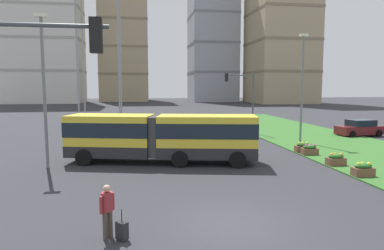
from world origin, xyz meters
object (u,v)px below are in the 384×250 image
object	(u,v)px
streetlight_median	(302,84)
apartment_tower_westcentre	(124,37)
articulated_bus	(162,137)
flower_planter_1	(363,169)
pedestrian_crossing	(107,208)
flower_planter_4	(303,147)
rolling_suitcase	(122,230)
traffic_light_far_right	(244,93)
car_maroon_sedan	(360,128)
flower_planter_3	(310,150)
apartment_tower_eastcentre	(281,29)
streetlight_left	(44,85)
flower_planter_2	(336,159)
apartment_tower_west	(41,10)
apartment_tower_centre	(212,31)

from	to	relation	value
streetlight_median	apartment_tower_westcentre	bearing A→B (deg)	101.30
articulated_bus	flower_planter_1	xyz separation A→B (m)	(10.29, -5.20, -1.23)
pedestrian_crossing	flower_planter_4	world-z (taller)	pedestrian_crossing
rolling_suitcase	apartment_tower_westcentre	size ratio (longest dim) A/B	0.02
flower_planter_1	traffic_light_far_right	bearing A→B (deg)	94.60
car_maroon_sedan	flower_planter_3	distance (m)	12.59
articulated_bus	apartment_tower_westcentre	xyz separation A→B (m)	(-5.90, 96.54, 19.05)
car_maroon_sedan	traffic_light_far_right	size ratio (longest dim) A/B	0.76
flower_planter_3	apartment_tower_westcentre	bearing A→B (deg)	99.58
flower_planter_4	apartment_tower_eastcentre	bearing A→B (deg)	68.60
pedestrian_crossing	streetlight_left	world-z (taller)	streetlight_left
streetlight_median	articulated_bus	bearing A→B (deg)	-153.80
articulated_bus	flower_planter_2	world-z (taller)	articulated_bus
car_maroon_sedan	apartment_tower_west	xyz separation A→B (m)	(-48.02, 76.06, 25.51)
rolling_suitcase	streetlight_median	size ratio (longest dim) A/B	0.11
car_maroon_sedan	streetlight_median	size ratio (longest dim) A/B	0.50
car_maroon_sedan	apartment_tower_west	bearing A→B (deg)	122.26
apartment_tower_eastcentre	flower_planter_3	bearing A→B (deg)	-111.14
flower_planter_2	apartment_tower_westcentre	world-z (taller)	apartment_tower_westcentre
car_maroon_sedan	traffic_light_far_right	xyz separation A→B (m)	(-10.81, 2.83, 3.36)
apartment_tower_westcentre	rolling_suitcase	bearing A→B (deg)	-87.91
car_maroon_sedan	streetlight_median	distance (m)	9.15
pedestrian_crossing	apartment_tower_eastcentre	size ratio (longest dim) A/B	0.04
flower_planter_1	flower_planter_2	world-z (taller)	same
articulated_bus	traffic_light_far_right	bearing A→B (deg)	52.95
flower_planter_2	streetlight_median	size ratio (longest dim) A/B	0.12
rolling_suitcase	pedestrian_crossing	bearing A→B (deg)	156.04
articulated_bus	pedestrian_crossing	xyz separation A→B (m)	(-2.42, -10.80, -0.65)
flower_planter_3	apartment_tower_west	size ratio (longest dim) A/B	0.02
flower_planter_4	apartment_tower_west	bearing A→B (deg)	114.83
rolling_suitcase	streetlight_median	world-z (taller)	streetlight_median
flower_planter_4	flower_planter_3	bearing A→B (deg)	-90.00
flower_planter_1	rolling_suitcase	bearing A→B (deg)	-154.66
flower_planter_3	streetlight_median	distance (m)	7.28
articulated_bus	streetlight_median	distance (m)	13.99
flower_planter_2	apartment_tower_centre	distance (m)	94.92
car_maroon_sedan	apartment_tower_eastcentre	xyz separation A→B (m)	(19.46, 66.39, 20.48)
streetlight_left	apartment_tower_centre	bearing A→B (deg)	72.11
articulated_bus	pedestrian_crossing	world-z (taller)	articulated_bus
streetlight_left	traffic_light_far_right	bearing A→B (deg)	37.73
streetlight_left	apartment_tower_centre	world-z (taller)	apartment_tower_centre
streetlight_left	streetlight_median	world-z (taller)	streetlight_median
flower_planter_4	streetlight_median	world-z (taller)	streetlight_median
streetlight_median	apartment_tower_west	size ratio (longest dim) A/B	0.17
traffic_light_far_right	flower_planter_3	bearing A→B (deg)	-83.01
streetlight_left	articulated_bus	bearing A→B (deg)	2.91
streetlight_left	apartment_tower_eastcentre	distance (m)	90.08
apartment_tower_west	apartment_tower_eastcentre	distance (m)	68.35
rolling_suitcase	flower_planter_4	bearing A→B (deg)	45.93
flower_planter_2	flower_planter_3	distance (m)	3.28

